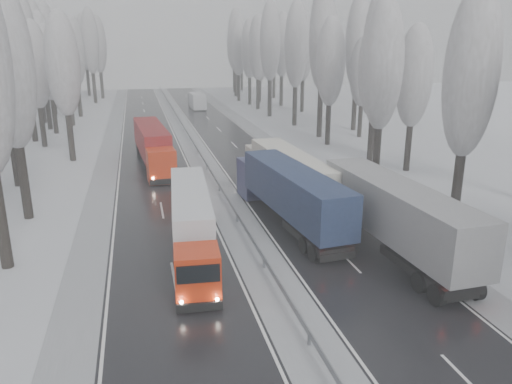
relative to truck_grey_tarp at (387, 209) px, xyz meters
name	(u,v)px	position (x,y,z in m)	size (l,w,h in m)	color
carriageway_right	(271,182)	(-2.96, 16.99, -2.66)	(7.50, 200.00, 0.03)	black
carriageway_left	(158,189)	(-13.46, 16.99, -2.66)	(7.50, 200.00, 0.03)	black
median_slush	(216,185)	(-8.21, 16.99, -2.66)	(3.00, 200.00, 0.04)	#A3A6AB
shoulder_right	(320,179)	(1.99, 16.99, -2.66)	(2.40, 200.00, 0.04)	#A3A6AB
shoulder_left	(101,193)	(-18.41, 16.99, -2.66)	(2.40, 200.00, 0.04)	#A3A6AB
median_guardrail	(216,179)	(-8.21, 16.98, -2.08)	(0.12, 200.00, 0.76)	slate
tree_16	(471,75)	(6.83, 2.66, 7.99)	(3.60, 3.60, 16.53)	black
tree_18	(383,66)	(6.30, 14.03, 8.02)	(3.60, 3.60, 16.58)	black
tree_19	(414,77)	(11.81, 18.03, 6.74)	(3.60, 3.60, 14.57)	black
tree_20	(376,68)	(9.69, 22.16, 7.47)	(3.60, 3.60, 15.71)	black
tree_21	(379,49)	(11.92, 26.16, 9.32)	(3.60, 3.60, 18.62)	black
tree_22	(331,63)	(8.82, 32.59, 7.56)	(3.60, 3.60, 15.86)	black
tree_23	(363,72)	(15.10, 36.59, 6.09)	(3.60, 3.60, 13.55)	black
tree_24	(323,38)	(9.69, 38.01, 10.51)	(3.60, 3.60, 20.49)	black
tree_25	(358,43)	(16.61, 42.01, 9.84)	(3.60, 3.60, 19.44)	black
tree_26	(296,46)	(9.36, 48.26, 9.42)	(3.60, 3.60, 18.78)	black
tree_27	(330,50)	(16.51, 52.26, 8.68)	(3.60, 3.60, 17.62)	black
tree_28	(270,42)	(8.13, 58.95, 9.96)	(3.60, 3.60, 19.62)	black
tree_29	(303,47)	(15.51, 62.95, 8.99)	(3.60, 3.60, 18.11)	black
tree_30	(258,48)	(8.36, 68.70, 8.84)	(3.60, 3.60, 17.86)	black
tree_31	(282,45)	(14.27, 72.70, 9.29)	(3.60, 3.60, 18.58)	black
tree_32	(250,49)	(8.42, 76.20, 8.50)	(3.60, 3.60, 17.33)	black
tree_33	(260,58)	(11.56, 80.20, 6.58)	(3.60, 3.60, 14.33)	black
tree_34	(238,48)	(7.53, 83.31, 8.69)	(3.60, 3.60, 17.63)	black
tree_35	(274,46)	(16.74, 87.31, 9.09)	(3.60, 3.60, 18.25)	black
tree_36	(235,40)	(8.83, 93.15, 10.34)	(3.60, 3.60, 20.23)	black
tree_37	(260,50)	(15.82, 97.15, 7.89)	(3.60, 3.60, 16.37)	black
tree_38	(234,46)	(10.53, 103.72, 8.91)	(3.60, 3.60, 17.97)	black
tree_39	(241,50)	(13.34, 107.72, 7.77)	(3.60, 3.60, 16.19)	black
tree_58	(8,67)	(-23.33, 11.56, 8.42)	(3.60, 3.60, 17.21)	black
tree_60	(3,80)	(-25.95, 21.19, 6.91)	(3.60, 3.60, 14.84)	black
tree_62	(63,65)	(-22.15, 30.72, 7.68)	(3.60, 3.60, 16.04)	black
tree_64	(35,66)	(-26.47, 39.71, 7.28)	(3.60, 3.60, 15.42)	black
tree_65	(23,43)	(-28.26, 43.71, 9.87)	(3.60, 3.60, 19.48)	black
tree_66	(48,63)	(-26.36, 49.34, 7.16)	(3.60, 3.60, 15.23)	black
tree_67	(41,54)	(-27.75, 53.34, 8.35)	(3.60, 3.60, 17.09)	black
tree_68	(66,55)	(-24.79, 56.10, 8.07)	(3.60, 3.60, 16.65)	black
tree_69	(35,43)	(-29.63, 60.10, 9.78)	(3.60, 3.60, 19.35)	black
tree_70	(74,52)	(-24.53, 66.18, 8.35)	(3.60, 3.60, 17.09)	black
tree_71	(47,42)	(-29.29, 70.18, 9.95)	(3.60, 3.60, 19.61)	black
tree_72	(66,58)	(-27.14, 75.53, 7.08)	(3.60, 3.60, 15.11)	black
tree_73	(52,50)	(-30.02, 79.53, 8.43)	(3.60, 3.60, 17.22)	black
tree_74	(90,42)	(-23.28, 86.32, 10.00)	(3.60, 3.60, 19.68)	black
tree_75	(47,45)	(-32.40, 90.32, 9.31)	(3.60, 3.60, 18.60)	black
tree_76	(98,45)	(-22.25, 95.71, 9.27)	(3.60, 3.60, 18.55)	black
tree_77	(75,57)	(-27.87, 99.71, 6.58)	(3.60, 3.60, 14.32)	black
tree_78	(84,42)	(-25.77, 102.30, 9.91)	(3.60, 3.60, 19.55)	black
tree_79	(75,49)	(-28.54, 106.30, 8.33)	(3.60, 3.60, 17.07)	black
truck_grey_tarp	(387,209)	(0.00, 0.00, 0.00)	(3.70, 18.01, 4.59)	#48494D
truck_blue_box	(288,190)	(-4.68, 5.95, -0.17)	(4.41, 16.94, 4.31)	#1E224C
truck_cream_box	(285,172)	(-3.26, 11.23, -0.20)	(3.38, 16.64, 4.24)	#B8B1A3
box_truck_distant	(197,101)	(-3.21, 71.78, -1.11)	(2.77, 8.30, 3.07)	#B9BAC0
truck_red_white	(191,218)	(-11.99, 2.71, -0.51)	(3.25, 14.57, 3.71)	red
truck_red_red	(153,144)	(-13.45, 25.83, -0.22)	(3.76, 16.54, 4.21)	red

